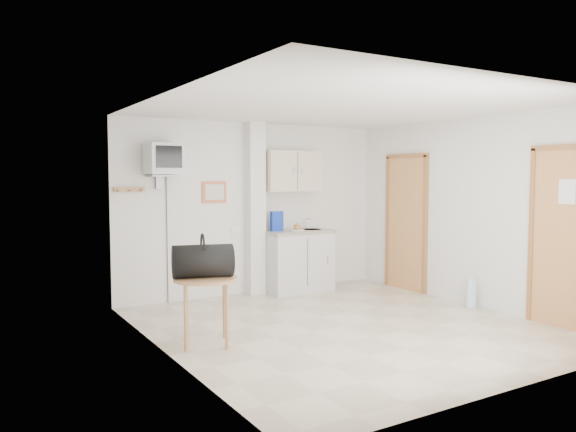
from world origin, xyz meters
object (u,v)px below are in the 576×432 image
round_table (206,286)px  duffel_bag (203,261)px  crt_television (164,160)px  water_bottle (471,294)px

round_table → duffel_bag: 0.26m
crt_television → water_bottle: crt_television is taller
water_bottle → round_table: bearing=175.6°
crt_television → round_table: (-0.20, -1.85, -1.33)m
crt_television → duffel_bag: size_ratio=3.20×
round_table → water_bottle: bearing=-4.4°
crt_television → round_table: size_ratio=3.10×
crt_television → round_table: crt_television is taller
water_bottle → duffel_bag: bearing=175.3°
round_table → water_bottle: 3.67m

